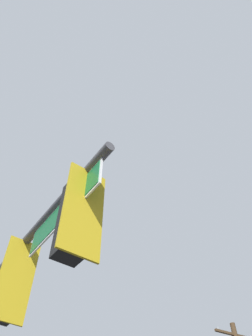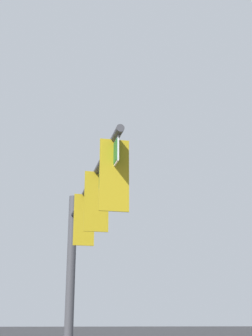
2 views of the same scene
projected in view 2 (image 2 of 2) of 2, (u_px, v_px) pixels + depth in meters
signal_pole_near at (84, 239)px, 11.47m from camera, size 7.10×0.89×5.69m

